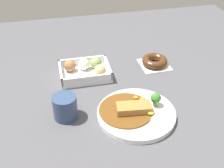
{
  "coord_description": "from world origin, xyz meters",
  "views": [
    {
      "loc": [
        0.19,
        0.75,
        0.64
      ],
      "look_at": [
        0.0,
        -0.08,
        0.03
      ],
      "focal_mm": 46.68,
      "sensor_mm": 36.0,
      "label": 1
    }
  ],
  "objects_px": {
    "curry_plate": "(136,112)",
    "chocolate_ring_donut": "(155,61)",
    "coffee_mug": "(65,107)",
    "donut_box": "(86,70)"
  },
  "relations": [
    {
      "from": "donut_box",
      "to": "chocolate_ring_donut",
      "type": "relative_size",
      "value": 1.6
    },
    {
      "from": "curry_plate",
      "to": "chocolate_ring_donut",
      "type": "distance_m",
      "value": 0.33
    },
    {
      "from": "curry_plate",
      "to": "chocolate_ring_donut",
      "type": "bearing_deg",
      "value": -119.93
    },
    {
      "from": "donut_box",
      "to": "coffee_mug",
      "type": "xyz_separation_m",
      "value": [
        0.1,
        0.23,
        0.02
      ]
    },
    {
      "from": "coffee_mug",
      "to": "donut_box",
      "type": "bearing_deg",
      "value": -113.55
    },
    {
      "from": "coffee_mug",
      "to": "chocolate_ring_donut",
      "type": "bearing_deg",
      "value": -147.92
    },
    {
      "from": "donut_box",
      "to": "coffee_mug",
      "type": "height_order",
      "value": "coffee_mug"
    },
    {
      "from": "donut_box",
      "to": "chocolate_ring_donut",
      "type": "distance_m",
      "value": 0.29
    },
    {
      "from": "curry_plate",
      "to": "chocolate_ring_donut",
      "type": "xyz_separation_m",
      "value": [
        -0.17,
        -0.29,
        0.0
      ]
    },
    {
      "from": "donut_box",
      "to": "chocolate_ring_donut",
      "type": "bearing_deg",
      "value": -177.51
    }
  ]
}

